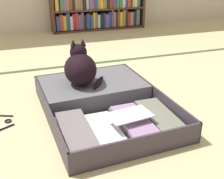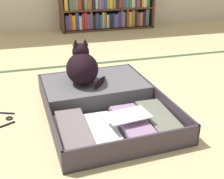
% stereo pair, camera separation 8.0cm
% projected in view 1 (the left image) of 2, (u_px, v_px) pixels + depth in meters
% --- Properties ---
extents(ground_plane, '(10.00, 10.00, 0.00)m').
position_uv_depth(ground_plane, '(125.00, 116.00, 1.78)').
color(ground_plane, '#CABD8C').
extents(tatami_border, '(4.80, 0.05, 0.00)m').
position_uv_depth(tatami_border, '(86.00, 64.00, 2.63)').
color(tatami_border, '#375032').
rests_on(tatami_border, ground_plane).
extents(bookshelf, '(1.22, 0.22, 0.77)m').
position_uv_depth(bookshelf, '(98.00, 0.00, 3.72)').
color(bookshelf, '#503120').
rests_on(bookshelf, ground_plane).
extents(open_suitcase, '(0.74, 0.99, 0.12)m').
position_uv_depth(open_suitcase, '(100.00, 101.00, 1.86)').
color(open_suitcase, '#3E3441').
rests_on(open_suitcase, ground_plane).
extents(black_cat, '(0.28, 0.28, 0.28)m').
position_uv_depth(black_cat, '(80.00, 68.00, 1.89)').
color(black_cat, black).
rests_on(black_cat, open_suitcase).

